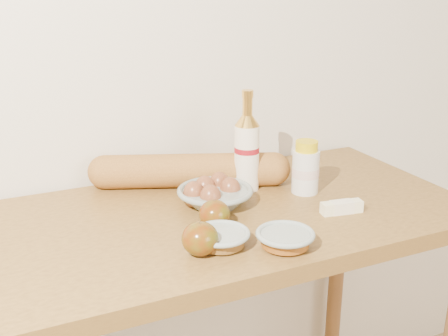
{
  "coord_description": "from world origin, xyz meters",
  "views": [
    {
      "loc": [
        -0.5,
        0.07,
        1.44
      ],
      "look_at": [
        0.0,
        1.15,
        1.02
      ],
      "focal_mm": 45.0,
      "sensor_mm": 36.0,
      "label": 1
    }
  ],
  "objects_px": {
    "cream_bottle": "(306,169)",
    "egg_bowl": "(214,194)",
    "table": "(219,259)",
    "bourbon_bottle": "(247,150)",
    "baguette": "(190,170)"
  },
  "relations": [
    {
      "from": "bourbon_bottle",
      "to": "baguette",
      "type": "xyz_separation_m",
      "value": [
        -0.13,
        0.08,
        -0.06
      ]
    },
    {
      "from": "table",
      "to": "bourbon_bottle",
      "type": "bearing_deg",
      "value": 39.93
    },
    {
      "from": "bourbon_bottle",
      "to": "egg_bowl",
      "type": "bearing_deg",
      "value": -153.41
    },
    {
      "from": "table",
      "to": "cream_bottle",
      "type": "xyz_separation_m",
      "value": [
        0.25,
        0.02,
        0.19
      ]
    },
    {
      "from": "egg_bowl",
      "to": "table",
      "type": "bearing_deg",
      "value": -101.33
    },
    {
      "from": "cream_bottle",
      "to": "table",
      "type": "bearing_deg",
      "value": -151.15
    },
    {
      "from": "baguette",
      "to": "egg_bowl",
      "type": "bearing_deg",
      "value": -65.18
    },
    {
      "from": "table",
      "to": "bourbon_bottle",
      "type": "relative_size",
      "value": 4.6
    },
    {
      "from": "egg_bowl",
      "to": "baguette",
      "type": "height_order",
      "value": "baguette"
    },
    {
      "from": "cream_bottle",
      "to": "egg_bowl",
      "type": "distance_m",
      "value": 0.25
    },
    {
      "from": "bourbon_bottle",
      "to": "cream_bottle",
      "type": "relative_size",
      "value": 1.91
    },
    {
      "from": "table",
      "to": "egg_bowl",
      "type": "relative_size",
      "value": 4.95
    },
    {
      "from": "table",
      "to": "egg_bowl",
      "type": "height_order",
      "value": "egg_bowl"
    },
    {
      "from": "cream_bottle",
      "to": "baguette",
      "type": "bearing_deg",
      "value": 170.49
    },
    {
      "from": "egg_bowl",
      "to": "cream_bottle",
      "type": "bearing_deg",
      "value": -5.79
    }
  ]
}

